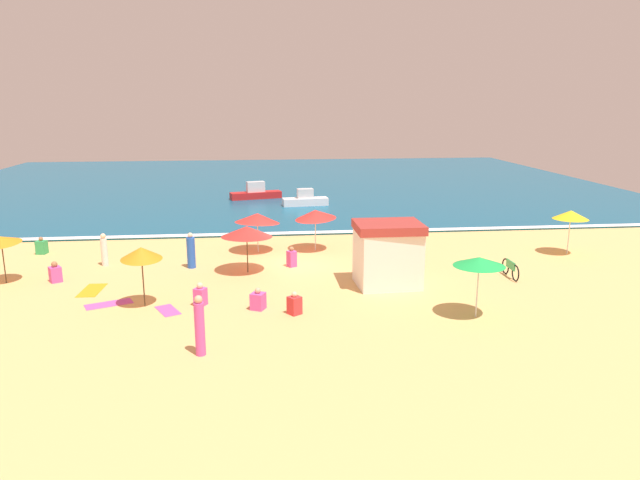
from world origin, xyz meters
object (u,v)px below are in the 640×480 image
object	(u,v)px
beach_umbrella_1	(479,262)
beachgoer_6	(55,273)
beachgoer_2	(258,300)
small_boat_0	(256,193)
lifeguard_cabana	(388,254)
beachgoer_7	(200,326)
beach_umbrella_0	(141,253)
beachgoer_4	(191,252)
beachgoer_3	(104,250)
beach_umbrella_3	(315,214)
parked_bicycle	(510,268)
beach_umbrella_2	(247,232)
beachgoer_8	(200,295)
beach_umbrella_5	(257,218)
beach_umbrella_6	(1,240)
beachgoer_1	(294,305)
small_boat_1	(305,200)
beachgoer_0	(292,258)
beach_umbrella_4	(571,215)
beachgoer_9	(42,247)

from	to	relation	value
beach_umbrella_1	beachgoer_6	world-z (taller)	beach_umbrella_1
beachgoer_2	small_boat_0	size ratio (longest dim) A/B	0.20
lifeguard_cabana	beachgoer_7	distance (m)	9.45
beach_umbrella_0	beachgoer_7	size ratio (longest dim) A/B	1.24
beachgoer_4	beachgoer_3	bearing A→B (deg)	168.95
beach_umbrella_3	parked_bicycle	xyz separation A→B (m)	(8.03, -5.59, -1.51)
beach_umbrella_2	beach_umbrella_3	xyz separation A→B (m)	(3.43, 3.61, 0.02)
beachgoer_6	beachgoer_8	distance (m)	7.37
beachgoer_4	beachgoer_2	bearing A→B (deg)	-62.80
beach_umbrella_5	beach_umbrella_6	size ratio (longest dim) A/B	1.46
beachgoer_1	beachgoer_8	size ratio (longest dim) A/B	0.95
beach_umbrella_0	beachgoer_4	world-z (taller)	beach_umbrella_0
beach_umbrella_2	beachgoer_1	bearing A→B (deg)	-72.52
beachgoer_7	small_boat_1	world-z (taller)	beachgoer_7
beach_umbrella_0	beach_umbrella_3	distance (m)	10.61
beach_umbrella_1	beachgoer_1	size ratio (longest dim) A/B	2.90
beachgoer_0	beach_umbrella_4	bearing A→B (deg)	3.22
beach_umbrella_3	beachgoer_9	size ratio (longest dim) A/B	3.23
beachgoer_4	small_boat_0	xyz separation A→B (m)	(2.98, 18.96, -0.24)
beach_umbrella_1	beachgoer_9	distance (m)	21.62
beach_umbrella_3	parked_bicycle	world-z (taller)	beach_umbrella_3
beach_umbrella_1	beachgoer_3	size ratio (longest dim) A/B	1.60
beachgoer_9	small_boat_1	bearing A→B (deg)	40.05
beach_umbrella_4	beachgoer_3	bearing A→B (deg)	179.20
lifeguard_cabana	beach_umbrella_2	xyz separation A→B (m)	(-5.83, 2.56, 0.51)
beach_umbrella_5	beachgoer_8	xyz separation A→B (m)	(-2.20, -7.85, -1.38)
beach_umbrella_2	beachgoer_3	distance (m)	6.99
beachgoer_1	beachgoer_3	bearing A→B (deg)	138.85
beachgoer_0	beach_umbrella_2	bearing A→B (deg)	-161.07
small_boat_0	beachgoer_6	bearing A→B (deg)	-112.51
beachgoer_9	beachgoer_8	bearing A→B (deg)	-44.88
beach_umbrella_5	beachgoer_0	size ratio (longest dim) A/B	3.37
beachgoer_4	small_boat_1	size ratio (longest dim) A/B	0.49
beachgoer_6	beachgoer_9	distance (m)	5.48
beachgoer_2	beachgoer_8	xyz separation A→B (m)	(-2.16, 0.68, 0.04)
beachgoer_0	small_boat_1	distance (m)	15.91
parked_bicycle	beachgoer_8	world-z (taller)	beachgoer_8
beachgoer_6	beachgoer_8	world-z (taller)	beachgoer_6
beachgoer_3	beach_umbrella_5	bearing A→B (deg)	14.33
beach_umbrella_6	lifeguard_cabana	bearing A→B (deg)	-7.23
beach_umbrella_0	small_boat_0	bearing A→B (deg)	80.17
beach_umbrella_0	beach_umbrella_1	world-z (taller)	beach_umbrella_0
beach_umbrella_0	beachgoer_1	xyz separation A→B (m)	(5.54, -1.40, -1.71)
parked_bicycle	beach_umbrella_1	bearing A→B (deg)	-125.77
lifeguard_cabana	beach_umbrella_2	distance (m)	6.38
beach_umbrella_1	beach_umbrella_3	distance (m)	11.20
beach_umbrella_5	beachgoer_6	bearing A→B (deg)	-153.92
beach_umbrella_2	parked_bicycle	size ratio (longest dim) A/B	1.72
beachgoer_3	beachgoer_7	distance (m)	11.82
beach_umbrella_4	beach_umbrella_5	distance (m)	15.66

